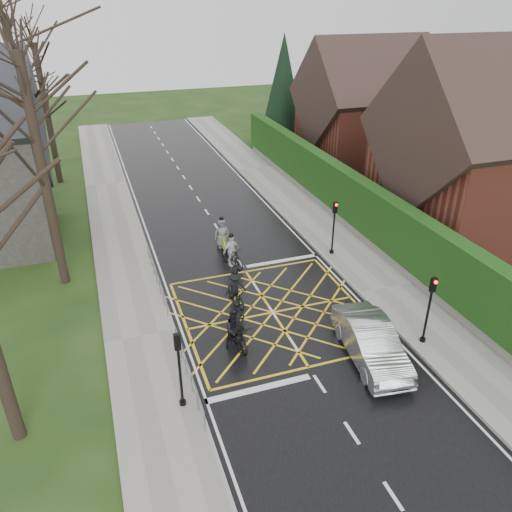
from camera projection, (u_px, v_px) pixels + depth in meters
ground at (273, 313)px, 22.94m from camera, size 120.00×120.00×0.00m
road at (273, 312)px, 22.94m from camera, size 9.00×80.00×0.01m
sidewalk_right at (386, 289)px, 24.63m from camera, size 3.00×80.00×0.15m
sidewalk_left at (141, 337)px, 21.18m from camera, size 3.00×80.00×0.15m
stone_wall at (358, 230)px, 30.01m from camera, size 0.50×38.00×0.70m
hedge at (361, 203)px, 29.19m from camera, size 0.90×38.00×2.80m
house_near at (492, 158)px, 28.30m from camera, size 11.80×9.80×11.30m
house_far at (366, 114)px, 40.16m from camera, size 9.80×8.80×10.30m
conifer at (283, 92)px, 45.40m from camera, size 4.60×4.60×10.00m
tree_near at (33, 126)px, 21.65m from camera, size 9.24×9.24×11.44m
tree_mid at (18, 82)px, 27.71m from camera, size 10.08×10.08×12.48m
tree_far at (42, 85)px, 35.27m from camera, size 8.40×8.40×10.40m
railing_south at (188, 370)px, 18.32m from camera, size 0.05×5.04×1.03m
railing_north at (156, 273)px, 24.58m from camera, size 0.05×6.04×1.03m
traffic_light_ne at (334, 228)px, 27.13m from camera, size 0.24×0.31×3.21m
traffic_light_se at (428, 311)px, 20.12m from camera, size 0.24×0.31×3.21m
traffic_light_sw at (180, 371)px, 16.94m from camera, size 0.24×0.31×3.21m
cyclist_rear at (238, 331)px, 20.59m from camera, size 0.89×2.19×2.09m
cyclist_back at (235, 333)px, 20.43m from camera, size 0.88×1.88×1.84m
cyclist_mid at (236, 291)px, 23.34m from camera, size 1.12×1.89×1.78m
cyclist_front at (232, 254)px, 26.52m from camera, size 1.16×1.98×1.92m
cyclist_lead at (222, 237)px, 28.47m from camera, size 0.90×2.01×1.91m
car at (371, 342)px, 19.73m from camera, size 2.28×4.99×1.59m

